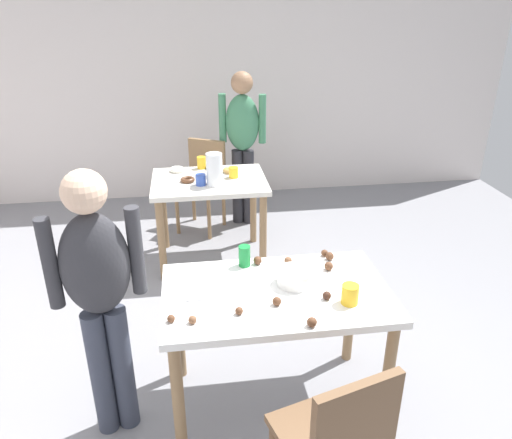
% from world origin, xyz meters
% --- Properties ---
extents(ground_plane, '(6.40, 6.40, 0.00)m').
position_xyz_m(ground_plane, '(0.00, 0.00, 0.00)').
color(ground_plane, gray).
extents(wall_back, '(6.40, 0.10, 2.60)m').
position_xyz_m(wall_back, '(0.00, 3.20, 1.30)').
color(wall_back, silver).
rests_on(wall_back, ground_plane).
extents(dining_table_near, '(1.18, 0.72, 0.75)m').
position_xyz_m(dining_table_near, '(-0.05, -0.17, 0.64)').
color(dining_table_near, white).
rests_on(dining_table_near, ground_plane).
extents(dining_table_far, '(0.94, 0.71, 0.75)m').
position_xyz_m(dining_table_far, '(-0.30, 1.56, 0.63)').
color(dining_table_far, silver).
rests_on(dining_table_far, ground_plane).
extents(chair_near_table, '(0.50, 0.50, 0.87)m').
position_xyz_m(chair_near_table, '(0.08, -0.91, 0.50)').
color(chair_near_table, brown).
rests_on(chair_near_table, ground_plane).
extents(chair_far_table, '(0.54, 0.54, 0.87)m').
position_xyz_m(chair_far_table, '(-0.33, 2.26, 0.50)').
color(chair_far_table, olive).
rests_on(chair_far_table, ground_plane).
extents(person_girl_near, '(0.46, 0.26, 1.47)m').
position_xyz_m(person_girl_near, '(-0.92, -0.23, 0.88)').
color(person_girl_near, '#383D4C').
rests_on(person_girl_near, ground_plane).
extents(person_adult_far, '(0.45, 0.27, 1.51)m').
position_xyz_m(person_adult_far, '(0.07, 2.31, 0.90)').
color(person_adult_far, '#28282D').
rests_on(person_adult_far, ground_plane).
extents(mixing_bowl, '(0.19, 0.19, 0.08)m').
position_xyz_m(mixing_bowl, '(0.06, -0.12, 0.79)').
color(mixing_bowl, white).
rests_on(mixing_bowl, dining_table_near).
extents(soda_can, '(0.07, 0.07, 0.12)m').
position_xyz_m(soda_can, '(-0.18, 0.11, 0.81)').
color(soda_can, '#198438').
rests_on(soda_can, dining_table_near).
extents(fork_near, '(0.17, 0.02, 0.01)m').
position_xyz_m(fork_near, '(-0.43, -0.20, 0.75)').
color(fork_near, silver).
rests_on(fork_near, dining_table_near).
extents(cup_near_0, '(0.09, 0.09, 0.10)m').
position_xyz_m(cup_near_0, '(0.29, -0.34, 0.80)').
color(cup_near_0, yellow).
rests_on(cup_near_0, dining_table_near).
extents(cake_ball_0, '(0.04, 0.04, 0.04)m').
position_xyz_m(cake_ball_0, '(-0.26, -0.35, 0.77)').
color(cake_ball_0, brown).
rests_on(cake_ball_0, dining_table_near).
extents(cake_ball_1, '(0.05, 0.05, 0.05)m').
position_xyz_m(cake_ball_1, '(0.31, 0.10, 0.77)').
color(cake_ball_1, brown).
rests_on(cake_ball_1, dining_table_near).
extents(cake_ball_2, '(0.04, 0.04, 0.04)m').
position_xyz_m(cake_ball_2, '(-0.49, -0.39, 0.77)').
color(cake_ball_2, brown).
rests_on(cake_ball_2, dining_table_near).
extents(cake_ball_3, '(0.05, 0.05, 0.05)m').
position_xyz_m(cake_ball_3, '(0.06, -0.49, 0.77)').
color(cake_ball_3, brown).
rests_on(cake_ball_3, dining_table_near).
extents(cake_ball_4, '(0.04, 0.04, 0.04)m').
position_xyz_m(cake_ball_4, '(0.19, -0.29, 0.77)').
color(cake_ball_4, '#3D2319').
rests_on(cake_ball_4, dining_table_near).
extents(cake_ball_5, '(0.04, 0.04, 0.04)m').
position_xyz_m(cake_ball_5, '(-0.07, -0.30, 0.77)').
color(cake_ball_5, brown).
rests_on(cake_ball_5, dining_table_near).
extents(cake_ball_6, '(0.05, 0.05, 0.05)m').
position_xyz_m(cake_ball_6, '(-0.11, 0.11, 0.77)').
color(cake_ball_6, brown).
rests_on(cake_ball_6, dining_table_near).
extents(cake_ball_7, '(0.04, 0.04, 0.04)m').
position_xyz_m(cake_ball_7, '(-0.59, -0.37, 0.77)').
color(cake_ball_7, brown).
rests_on(cake_ball_7, dining_table_near).
extents(cake_ball_8, '(0.05, 0.05, 0.05)m').
position_xyz_m(cake_ball_8, '(0.27, -0.01, 0.77)').
color(cake_ball_8, brown).
rests_on(cake_ball_8, dining_table_near).
extents(cake_ball_9, '(0.04, 0.04, 0.04)m').
position_xyz_m(cake_ball_9, '(0.30, 0.15, 0.77)').
color(cake_ball_9, brown).
rests_on(cake_ball_9, dining_table_near).
extents(cake_ball_10, '(0.04, 0.04, 0.04)m').
position_xyz_m(cake_ball_10, '(0.06, 0.09, 0.77)').
color(cake_ball_10, brown).
rests_on(cake_ball_10, dining_table_near).
extents(pitcher_far, '(0.13, 0.13, 0.26)m').
position_xyz_m(pitcher_far, '(-0.26, 1.43, 0.88)').
color(pitcher_far, white).
rests_on(pitcher_far, dining_table_far).
extents(cup_far_0, '(0.08, 0.08, 0.09)m').
position_xyz_m(cup_far_0, '(-0.37, 1.44, 0.80)').
color(cup_far_0, '#3351B2').
rests_on(cup_far_0, dining_table_far).
extents(cup_far_1, '(0.08, 0.08, 0.09)m').
position_xyz_m(cup_far_1, '(-0.09, 1.58, 0.80)').
color(cup_far_1, yellow).
rests_on(cup_far_1, dining_table_far).
extents(cup_far_2, '(0.08, 0.08, 0.11)m').
position_xyz_m(cup_far_2, '(-0.35, 1.86, 0.80)').
color(cup_far_2, yellow).
rests_on(cup_far_2, dining_table_far).
extents(cup_far_3, '(0.09, 0.09, 0.10)m').
position_xyz_m(cup_far_3, '(-0.27, 1.63, 0.80)').
color(cup_far_3, '#3351B2').
rests_on(cup_far_3, dining_table_far).
extents(donut_far_0, '(0.13, 0.13, 0.04)m').
position_xyz_m(donut_far_0, '(-0.56, 1.80, 0.77)').
color(donut_far_0, white).
rests_on(donut_far_0, dining_table_far).
extents(donut_far_1, '(0.12, 0.12, 0.03)m').
position_xyz_m(donut_far_1, '(-0.48, 1.53, 0.77)').
color(donut_far_1, brown).
rests_on(donut_far_1, dining_table_far).
extents(donut_far_2, '(0.13, 0.13, 0.04)m').
position_xyz_m(donut_far_2, '(-0.11, 1.71, 0.77)').
color(donut_far_2, gold).
rests_on(donut_far_2, dining_table_far).
extents(donut_far_3, '(0.14, 0.14, 0.04)m').
position_xyz_m(donut_far_3, '(-0.24, 1.83, 0.77)').
color(donut_far_3, white).
rests_on(donut_far_3, dining_table_far).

